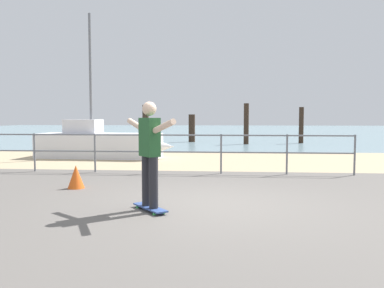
{
  "coord_description": "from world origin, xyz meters",
  "views": [
    {
      "loc": [
        0.33,
        -6.64,
        1.5
      ],
      "look_at": [
        -0.44,
        2.0,
        0.9
      ],
      "focal_mm": 36.98,
      "sensor_mm": 36.0,
      "label": 1
    }
  ],
  "objects_px": {
    "sailboat": "(104,144)",
    "skateboarder": "(150,148)",
    "skateboard": "(150,208)",
    "traffic_cone": "(76,177)"
  },
  "relations": [
    {
      "from": "skateboard",
      "to": "sailboat",
      "type": "bearing_deg",
      "value": 112.41
    },
    {
      "from": "skateboard",
      "to": "traffic_cone",
      "type": "distance_m",
      "value": 2.63
    },
    {
      "from": "traffic_cone",
      "to": "skateboarder",
      "type": "bearing_deg",
      "value": -43.38
    },
    {
      "from": "sailboat",
      "to": "skateboarder",
      "type": "height_order",
      "value": "sailboat"
    },
    {
      "from": "skateboarder",
      "to": "traffic_cone",
      "type": "xyz_separation_m",
      "value": [
        -1.91,
        1.8,
        -0.77
      ]
    },
    {
      "from": "skateboard",
      "to": "traffic_cone",
      "type": "xyz_separation_m",
      "value": [
        -1.91,
        1.8,
        0.18
      ]
    },
    {
      "from": "sailboat",
      "to": "skateboarder",
      "type": "relative_size",
      "value": 3.13
    },
    {
      "from": "skateboard",
      "to": "skateboarder",
      "type": "height_order",
      "value": "skateboarder"
    },
    {
      "from": "skateboard",
      "to": "skateboarder",
      "type": "distance_m",
      "value": 0.95
    },
    {
      "from": "skateboarder",
      "to": "traffic_cone",
      "type": "height_order",
      "value": "skateboarder"
    }
  ]
}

